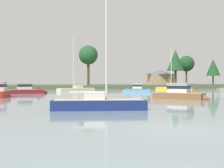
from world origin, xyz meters
TOP-DOWN VIEW (x-y plane):
  - ground_plane at (0.00, 0.00)m, footprint 400.00×400.00m
  - far_shore_bank at (0.00, 96.22)m, footprint 166.19×40.45m
  - cruiser_maroon at (-10.87, 48.02)m, footprint 8.78×4.47m
  - sailboat_navy at (-2.28, 11.47)m, footprint 8.47×3.14m
  - sailboat_yellow at (25.87, 59.60)m, footprint 9.36×7.17m
  - cruiser_skyblue at (11.94, 49.24)m, footprint 6.89×3.74m
  - sailboat_cream at (-0.49, 57.98)m, footprint 9.60×6.37m
  - cruiser_wood at (11.78, 24.26)m, footprint 7.21×7.35m
  - mooring_buoy_red at (12.41, 64.60)m, footprint 0.42×0.42m
  - shore_tree_center_right at (51.47, 83.31)m, footprint 4.96×4.96m
  - shore_tree_right at (43.65, 88.96)m, footprint 5.97×5.97m
  - shore_tree_inland_a at (36.04, 81.76)m, footprint 5.91×5.91m
  - shore_tree_center_left at (6.18, 88.18)m, footprint 6.71×6.71m
  - cottage_hillside at (32.70, 88.30)m, footprint 8.51×8.11m

SIDE VIEW (x-z plane):
  - ground_plane at x=0.00m, z-range 0.00..0.00m
  - mooring_buoy_red at x=12.41m, z-range -0.16..0.31m
  - sailboat_navy at x=-2.28m, z-range -6.34..6.88m
  - sailboat_yellow at x=25.87m, z-range -5.85..6.40m
  - sailboat_cream at x=-0.49m, z-range -6.88..7.48m
  - cruiser_skyblue at x=11.94m, z-range -1.34..2.32m
  - cruiser_maroon at x=-10.87m, z-range -1.54..2.55m
  - cruiser_wood at x=11.78m, z-range -1.40..2.50m
  - far_shore_bank at x=0.00m, z-range 0.00..1.27m
  - cottage_hillside at x=32.70m, z-range 1.36..6.77m
  - shore_tree_center_right at x=51.47m, z-range 2.92..12.36m
  - shore_tree_right at x=43.65m, z-range 3.69..14.64m
  - shore_tree_inland_a at x=36.04m, z-range 3.68..15.94m
  - shore_tree_center_left at x=6.18m, z-range 4.70..18.56m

